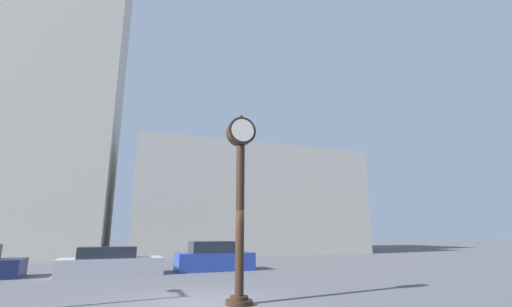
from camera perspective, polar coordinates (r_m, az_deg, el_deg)
ground_plane at (r=10.37m, az=-9.41°, el=-23.36°), size 200.00×200.00×0.00m
building_tall_tower at (r=38.21m, az=-33.21°, el=11.36°), size 15.29×12.00×32.69m
building_storefront_row at (r=35.85m, az=-1.98°, el=-8.22°), size 21.82×12.00×9.94m
street_clock at (r=9.95m, az=-2.64°, el=-5.82°), size 0.83×0.74×5.37m
car_silver at (r=17.94m, az=-23.11°, el=-16.42°), size 4.59×2.08×1.28m
car_blue at (r=18.76m, az=-7.05°, el=-16.89°), size 4.01×1.86×1.47m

